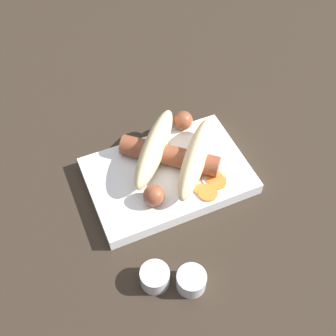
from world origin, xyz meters
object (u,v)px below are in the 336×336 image
object	(u,v)px
sausage	(170,155)
condiment_cup_near	(155,278)
condiment_cup_far	(191,281)
bread_roll	(175,153)
food_tray	(168,176)

from	to	relation	value
sausage	condiment_cup_near	xyz separation A→B (m)	(-0.10, -0.18, -0.03)
sausage	condiment_cup_far	size ratio (longest dim) A/B	3.79
bread_roll	sausage	bearing A→B (deg)	138.80
food_tray	bread_roll	xyz separation A→B (m)	(0.02, 0.01, 0.04)
sausage	condiment_cup_near	distance (m)	0.21
food_tray	condiment_cup_far	size ratio (longest dim) A/B	6.18
condiment_cup_far	bread_roll	bearing A→B (deg)	72.57
sausage	condiment_cup_near	size ratio (longest dim) A/B	3.79
condiment_cup_near	bread_roll	bearing A→B (deg)	57.99
condiment_cup_near	condiment_cup_far	xyz separation A→B (m)	(0.05, -0.03, 0.00)
food_tray	bread_roll	distance (m)	0.05
food_tray	condiment_cup_near	size ratio (longest dim) A/B	6.18
bread_roll	sausage	xyz separation A→B (m)	(-0.01, 0.01, -0.01)
food_tray	sausage	bearing A→B (deg)	59.65
sausage	condiment_cup_far	world-z (taller)	sausage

